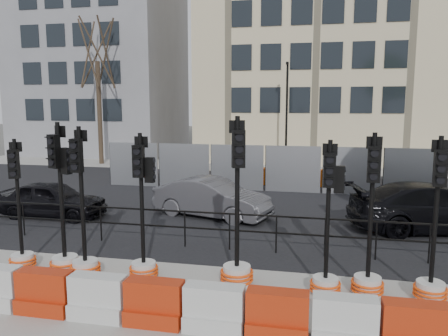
% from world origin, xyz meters
% --- Properties ---
extents(ground, '(120.00, 120.00, 0.00)m').
position_xyz_m(ground, '(0.00, 0.00, 0.00)').
color(ground, '#51514C').
rests_on(ground, ground).
extents(sidewalk_near, '(40.00, 6.00, 0.02)m').
position_xyz_m(sidewalk_near, '(0.00, -3.00, 0.01)').
color(sidewalk_near, gray).
rests_on(sidewalk_near, ground).
extents(road, '(40.00, 14.00, 0.03)m').
position_xyz_m(road, '(0.00, 7.00, 0.01)').
color(road, black).
rests_on(road, ground).
extents(sidewalk_far, '(40.00, 4.00, 0.02)m').
position_xyz_m(sidewalk_far, '(0.00, 16.00, 0.01)').
color(sidewalk_far, gray).
rests_on(sidewalk_far, ground).
extents(building_grey, '(11.00, 9.06, 14.00)m').
position_xyz_m(building_grey, '(-14.00, 21.99, 7.00)').
color(building_grey, gray).
rests_on(building_grey, ground).
extents(building_cream, '(15.00, 10.06, 18.00)m').
position_xyz_m(building_cream, '(2.00, 21.99, 9.00)').
color(building_cream, beige).
rests_on(building_cream, ground).
extents(kerb_railing, '(18.00, 0.04, 1.00)m').
position_xyz_m(kerb_railing, '(0.00, 1.20, 0.69)').
color(kerb_railing, black).
rests_on(kerb_railing, ground).
extents(heras_fencing, '(14.33, 1.72, 2.00)m').
position_xyz_m(heras_fencing, '(0.57, 9.86, 0.65)').
color(heras_fencing, gray).
rests_on(heras_fencing, ground).
extents(lamp_post_far, '(0.12, 0.56, 6.00)m').
position_xyz_m(lamp_post_far, '(0.50, 14.98, 3.22)').
color(lamp_post_far, black).
rests_on(lamp_post_far, ground).
extents(tree_bare_far, '(2.00, 2.00, 9.00)m').
position_xyz_m(tree_bare_far, '(-11.00, 15.50, 6.65)').
color(tree_bare_far, '#473828').
rests_on(tree_bare_far, ground).
extents(barrier_row, '(14.65, 0.50, 0.80)m').
position_xyz_m(barrier_row, '(0.00, -2.80, 0.37)').
color(barrier_row, '#B92F0E').
rests_on(barrier_row, ground).
extents(traffic_signal_a, '(0.59, 0.59, 3.01)m').
position_xyz_m(traffic_signal_a, '(-4.41, -1.04, 0.62)').
color(traffic_signal_a, silver).
rests_on(traffic_signal_a, ground).
extents(traffic_signal_b, '(0.67, 0.67, 3.39)m').
position_xyz_m(traffic_signal_b, '(-3.29, -1.10, 0.81)').
color(traffic_signal_b, silver).
rests_on(traffic_signal_b, ground).
extents(traffic_signal_c, '(0.65, 0.65, 3.31)m').
position_xyz_m(traffic_signal_c, '(-2.74, -1.20, 0.68)').
color(traffic_signal_c, silver).
rests_on(traffic_signal_c, ground).
extents(traffic_signal_d, '(0.63, 0.63, 3.18)m').
position_xyz_m(traffic_signal_d, '(-1.46, -1.01, 0.76)').
color(traffic_signal_d, silver).
rests_on(traffic_signal_d, ground).
extents(traffic_signal_e, '(0.70, 0.70, 3.53)m').
position_xyz_m(traffic_signal_e, '(0.57, -0.90, 0.73)').
color(traffic_signal_e, silver).
rests_on(traffic_signal_e, ground).
extents(traffic_signal_f, '(0.61, 0.61, 3.10)m').
position_xyz_m(traffic_signal_f, '(2.38, -1.03, 0.74)').
color(traffic_signal_f, silver).
rests_on(traffic_signal_f, ground).
extents(traffic_signal_g, '(0.64, 0.64, 3.24)m').
position_xyz_m(traffic_signal_g, '(3.19, -0.86, 0.67)').
color(traffic_signal_g, silver).
rests_on(traffic_signal_g, ground).
extents(traffic_signal_h, '(0.63, 0.63, 3.20)m').
position_xyz_m(traffic_signal_h, '(4.34, -0.87, 0.66)').
color(traffic_signal_h, silver).
rests_on(traffic_signal_h, ground).
extents(car_a, '(1.48, 3.59, 1.22)m').
position_xyz_m(car_a, '(-6.45, 3.28, 0.61)').
color(car_a, black).
rests_on(car_a, ground).
extents(car_b, '(3.57, 4.73, 1.31)m').
position_xyz_m(car_b, '(-1.23, 4.40, 0.65)').
color(car_b, '#4B4A4F').
rests_on(car_b, ground).
extents(car_c, '(4.23, 5.84, 1.43)m').
position_xyz_m(car_c, '(5.58, 4.17, 0.72)').
color(car_c, black).
rests_on(car_c, ground).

